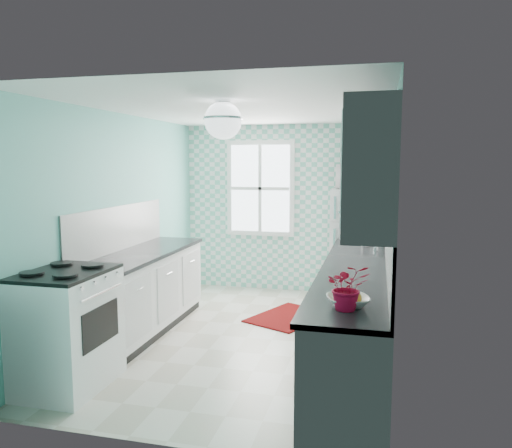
% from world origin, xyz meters
% --- Properties ---
extents(floor, '(3.00, 4.40, 0.02)m').
position_xyz_m(floor, '(0.00, 0.00, -0.01)').
color(floor, beige).
rests_on(floor, ground).
extents(ceiling, '(3.00, 4.40, 0.02)m').
position_xyz_m(ceiling, '(0.00, 0.00, 2.51)').
color(ceiling, white).
rests_on(ceiling, wall_back).
extents(wall_back, '(3.00, 0.02, 2.50)m').
position_xyz_m(wall_back, '(0.00, 2.21, 1.25)').
color(wall_back, '#63B9AC').
rests_on(wall_back, floor).
extents(wall_front, '(3.00, 0.02, 2.50)m').
position_xyz_m(wall_front, '(0.00, -2.21, 1.25)').
color(wall_front, '#63B9AC').
rests_on(wall_front, floor).
extents(wall_left, '(0.02, 4.40, 2.50)m').
position_xyz_m(wall_left, '(-1.51, 0.00, 1.25)').
color(wall_left, '#63B9AC').
rests_on(wall_left, floor).
extents(wall_right, '(0.02, 4.40, 2.50)m').
position_xyz_m(wall_right, '(1.51, 0.00, 1.25)').
color(wall_right, '#63B9AC').
rests_on(wall_right, floor).
extents(accent_wall, '(3.00, 0.01, 2.50)m').
position_xyz_m(accent_wall, '(0.00, 2.19, 1.25)').
color(accent_wall, '#6AC2AA').
rests_on(accent_wall, wall_back).
extents(window, '(1.04, 0.05, 1.44)m').
position_xyz_m(window, '(-0.35, 2.16, 1.55)').
color(window, white).
rests_on(window, wall_back).
extents(backsplash_right, '(0.02, 3.60, 0.51)m').
position_xyz_m(backsplash_right, '(1.49, -0.40, 1.20)').
color(backsplash_right, white).
rests_on(backsplash_right, wall_right).
extents(backsplash_left, '(0.02, 2.15, 0.51)m').
position_xyz_m(backsplash_left, '(-1.49, -0.07, 1.20)').
color(backsplash_left, white).
rests_on(backsplash_left, wall_left).
extents(upper_cabinets_right, '(0.33, 3.20, 0.90)m').
position_xyz_m(upper_cabinets_right, '(1.33, -0.60, 1.90)').
color(upper_cabinets_right, white).
rests_on(upper_cabinets_right, wall_right).
extents(upper_cabinet_fridge, '(0.40, 0.74, 0.40)m').
position_xyz_m(upper_cabinet_fridge, '(1.30, 1.83, 2.25)').
color(upper_cabinet_fridge, white).
rests_on(upper_cabinet_fridge, wall_right).
extents(ceiling_light, '(0.34, 0.34, 0.35)m').
position_xyz_m(ceiling_light, '(0.00, -0.80, 2.32)').
color(ceiling_light, silver).
rests_on(ceiling_light, ceiling).
extents(base_cabinets_right, '(0.60, 3.60, 0.90)m').
position_xyz_m(base_cabinets_right, '(1.20, -0.40, 0.45)').
color(base_cabinets_right, white).
rests_on(base_cabinets_right, floor).
extents(countertop_right, '(0.63, 3.60, 0.04)m').
position_xyz_m(countertop_right, '(1.19, -0.40, 0.92)').
color(countertop_right, black).
rests_on(countertop_right, base_cabinets_right).
extents(base_cabinets_left, '(0.60, 2.15, 0.90)m').
position_xyz_m(base_cabinets_left, '(-1.20, -0.07, 0.45)').
color(base_cabinets_left, white).
rests_on(base_cabinets_left, floor).
extents(countertop_left, '(0.63, 2.15, 0.04)m').
position_xyz_m(countertop_left, '(-1.19, -0.07, 0.92)').
color(countertop_left, black).
rests_on(countertop_left, base_cabinets_left).
extents(fridge, '(0.69, 0.69, 1.59)m').
position_xyz_m(fridge, '(1.11, 1.78, 0.79)').
color(fridge, silver).
rests_on(fridge, floor).
extents(stove, '(0.67, 0.84, 1.01)m').
position_xyz_m(stove, '(-1.20, -1.54, 0.53)').
color(stove, silver).
rests_on(stove, floor).
extents(sink, '(0.49, 0.41, 0.53)m').
position_xyz_m(sink, '(1.20, 0.52, 0.93)').
color(sink, silver).
rests_on(sink, countertop_right).
extents(rug, '(1.07, 1.22, 0.02)m').
position_xyz_m(rug, '(0.33, 0.83, 0.01)').
color(rug, maroon).
rests_on(rug, floor).
extents(dish_towel, '(0.06, 0.26, 0.39)m').
position_xyz_m(dish_towel, '(0.89, 0.30, 0.48)').
color(dish_towel, '#5FB0A2').
rests_on(dish_towel, base_cabinets_right).
extents(fruit_bowl, '(0.37, 0.37, 0.07)m').
position_xyz_m(fruit_bowl, '(1.20, -1.73, 0.98)').
color(fruit_bowl, white).
rests_on(fruit_bowl, countertop_right).
extents(potted_plant, '(0.34, 0.32, 0.32)m').
position_xyz_m(potted_plant, '(1.20, -1.81, 1.10)').
color(potted_plant, red).
rests_on(potted_plant, countertop_right).
extents(soap_bottle, '(0.11, 0.11, 0.19)m').
position_xyz_m(soap_bottle, '(1.25, 0.94, 1.04)').
color(soap_bottle, '#95B2D1').
rests_on(soap_bottle, countertop_right).
extents(microwave, '(0.62, 0.44, 0.33)m').
position_xyz_m(microwave, '(1.11, 1.78, 1.75)').
color(microwave, white).
rests_on(microwave, fridge).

